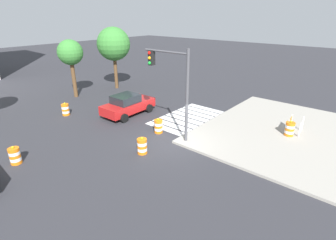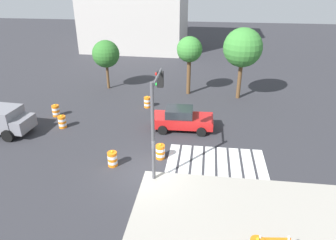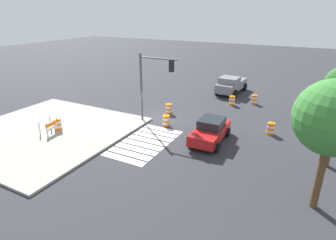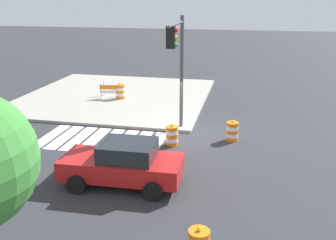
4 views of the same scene
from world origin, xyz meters
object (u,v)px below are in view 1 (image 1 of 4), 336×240
at_px(street_tree_streetside_near, 70,53).
at_px(street_tree_streetside_mid, 114,44).
at_px(traffic_barrel_on_sidewalk, 290,129).
at_px(sports_car, 128,105).
at_px(traffic_light_pole, 172,78).
at_px(traffic_barrel_median_far, 65,110).
at_px(traffic_barrel_median_near, 15,156).
at_px(construction_barricade, 292,124).
at_px(traffic_barrel_far_curb, 158,126).
at_px(traffic_barrel_near_corner, 142,146).

xyz_separation_m(street_tree_streetside_near, street_tree_streetside_mid, (4.53, -0.53, 0.45)).
xyz_separation_m(traffic_barrel_on_sidewalk, street_tree_streetside_near, (-3.90, 18.32, 3.46)).
relative_size(sports_car, traffic_barrel_on_sidewalk, 4.26).
bearing_deg(traffic_light_pole, traffic_barrel_median_far, 104.22).
relative_size(traffic_barrel_median_far, street_tree_streetside_near, 0.19).
relative_size(traffic_barrel_median_far, traffic_barrel_on_sidewalk, 1.00).
xyz_separation_m(traffic_barrel_on_sidewalk, street_tree_streetside_mid, (0.63, 17.79, 3.91)).
relative_size(sports_car, street_tree_streetside_near, 0.82).
xyz_separation_m(traffic_barrel_median_near, construction_barricade, (13.22, -10.05, 0.27)).
distance_m(traffic_barrel_median_far, traffic_light_pole, 9.76).
bearing_deg(traffic_barrel_median_far, traffic_light_pole, -75.78).
bearing_deg(sports_car, street_tree_streetside_near, 90.29).
bearing_deg(street_tree_streetside_near, traffic_barrel_median_far, -130.59).
xyz_separation_m(traffic_barrel_far_curb, street_tree_streetside_near, (0.91, 11.43, 3.61)).
distance_m(traffic_light_pole, street_tree_streetside_mid, 13.24).
distance_m(sports_car, street_tree_streetside_mid, 8.98).
height_order(traffic_barrel_near_corner, traffic_barrel_median_far, same).
distance_m(traffic_barrel_on_sidewalk, street_tree_streetside_near, 19.04).
bearing_deg(traffic_barrel_far_curb, traffic_barrel_near_corner, -156.52).
height_order(sports_car, traffic_barrel_median_far, sports_car).
relative_size(traffic_barrel_median_near, traffic_barrel_far_curb, 1.00).
distance_m(traffic_barrel_far_curb, traffic_light_pole, 3.64).
bearing_deg(construction_barricade, traffic_barrel_near_corner, 145.09).
distance_m(sports_car, traffic_barrel_median_near, 8.73).
xyz_separation_m(traffic_barrel_median_near, traffic_light_pole, (7.70, -4.35, 3.46)).
xyz_separation_m(traffic_barrel_median_far, construction_barricade, (7.76, -14.55, 0.27)).
distance_m(street_tree_streetside_near, street_tree_streetside_mid, 4.59).
relative_size(traffic_barrel_far_curb, construction_barricade, 0.78).
height_order(traffic_barrel_near_corner, traffic_barrel_far_curb, same).
bearing_deg(traffic_barrel_median_near, traffic_barrel_on_sidewalk, -38.84).
xyz_separation_m(sports_car, traffic_barrel_median_far, (-3.22, 3.64, -0.36)).
height_order(traffic_barrel_far_curb, traffic_light_pole, traffic_light_pole).
distance_m(traffic_barrel_near_corner, street_tree_streetside_mid, 15.08).
xyz_separation_m(sports_car, traffic_barrel_far_curb, (-0.95, -4.07, -0.36)).
relative_size(traffic_barrel_median_near, traffic_barrel_on_sidewalk, 1.00).
xyz_separation_m(sports_car, traffic_barrel_near_corner, (-3.61, -5.22, -0.36)).
distance_m(traffic_barrel_median_near, traffic_barrel_far_curb, 8.37).
distance_m(sports_car, construction_barricade, 11.81).
bearing_deg(traffic_barrel_far_curb, street_tree_streetside_mid, 63.45).
bearing_deg(traffic_barrel_far_curb, traffic_barrel_median_far, 106.42).
height_order(traffic_barrel_median_near, traffic_barrel_far_curb, same).
relative_size(traffic_barrel_far_curb, street_tree_streetside_near, 0.19).
height_order(traffic_barrel_far_curb, construction_barricade, construction_barricade).
relative_size(traffic_barrel_median_far, street_tree_streetside_mid, 0.16).
distance_m(traffic_barrel_median_near, traffic_barrel_median_far, 7.07).
bearing_deg(traffic_barrel_far_curb, traffic_barrel_on_sidewalk, -55.04).
distance_m(traffic_barrel_median_far, street_tree_streetside_mid, 9.29).
bearing_deg(sports_car, traffic_barrel_on_sidewalk, -70.56).
distance_m(traffic_barrel_on_sidewalk, street_tree_streetside_mid, 18.23).
bearing_deg(traffic_barrel_on_sidewalk, sports_car, 109.44).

